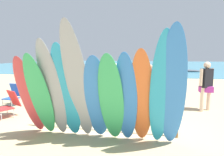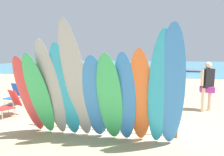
% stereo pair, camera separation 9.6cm
% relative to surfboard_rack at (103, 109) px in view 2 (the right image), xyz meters
% --- Properties ---
extents(ground, '(60.00, 60.00, 0.00)m').
position_rel_surfboard_rack_xyz_m(ground, '(0.00, 14.00, -0.60)').
color(ground, tan).
extents(ocean_water, '(60.00, 40.00, 0.02)m').
position_rel_surfboard_rack_xyz_m(ocean_water, '(0.00, 32.38, -0.59)').
color(ocean_water, teal).
rests_on(ocean_water, ground).
extents(surfboard_rack, '(3.69, 0.07, 0.75)m').
position_rel_surfboard_rack_xyz_m(surfboard_rack, '(0.00, 0.00, 0.00)').
color(surfboard_rack, brown).
rests_on(surfboard_rack, ground).
extents(surfboard_red_0, '(0.53, 0.88, 1.96)m').
position_rel_surfboard_rack_xyz_m(surfboard_red_0, '(-1.66, -0.63, 0.38)').
color(surfboard_red_0, '#D13D42').
rests_on(surfboard_red_0, ground).
extents(surfboard_green_1, '(0.52, 0.95, 2.02)m').
position_rel_surfboard_rack_xyz_m(surfboard_green_1, '(-1.32, -0.72, 0.41)').
color(surfboard_green_1, '#38B266').
rests_on(surfboard_green_1, ground).
extents(surfboard_grey_2, '(0.56, 0.96, 2.32)m').
position_rel_surfboard_rack_xyz_m(surfboard_grey_2, '(-1.02, -0.70, 0.56)').
color(surfboard_grey_2, '#999EA3').
rests_on(surfboard_grey_2, ground).
extents(surfboard_teal_3, '(0.60, 0.91, 2.23)m').
position_rel_surfboard_rack_xyz_m(surfboard_teal_3, '(-0.69, -0.68, 0.51)').
color(surfboard_teal_3, '#289EC6').
rests_on(surfboard_teal_3, ground).
extents(surfboard_grey_4, '(0.56, 1.19, 2.65)m').
position_rel_surfboard_rack_xyz_m(surfboard_grey_4, '(-0.37, -0.81, 0.72)').
color(surfboard_grey_4, '#999EA3').
rests_on(surfboard_grey_4, ground).
extents(surfboard_blue_5, '(0.65, 0.98, 1.98)m').
position_rel_surfboard_rack_xyz_m(surfboard_blue_5, '(0.01, -0.66, 0.39)').
color(surfboard_blue_5, '#337AD1').
rests_on(surfboard_blue_5, ground).
extents(surfboard_green_6, '(0.54, 0.94, 2.02)m').
position_rel_surfboard_rack_xyz_m(surfboard_green_6, '(0.35, -0.73, 0.41)').
color(surfboard_green_6, '#38B266').
rests_on(surfboard_green_6, ground).
extents(surfboard_blue_7, '(0.49, 0.84, 2.04)m').
position_rel_surfboard_rack_xyz_m(surfboard_blue_7, '(0.66, -0.67, 0.42)').
color(surfboard_blue_7, '#337AD1').
rests_on(surfboard_blue_7, ground).
extents(surfboard_orange_8, '(0.49, 0.91, 2.10)m').
position_rel_surfboard_rack_xyz_m(surfboard_orange_8, '(0.98, -0.65, 0.45)').
color(surfboard_orange_8, orange).
rests_on(surfboard_orange_8, ground).
extents(surfboard_teal_9, '(0.56, 1.07, 2.44)m').
position_rel_surfboard_rack_xyz_m(surfboard_teal_9, '(1.37, -0.75, 0.62)').
color(surfboard_teal_9, '#289EC6').
rests_on(surfboard_teal_9, ground).
extents(surfboard_blue_10, '(0.55, 1.09, 2.53)m').
position_rel_surfboard_rack_xyz_m(surfboard_blue_10, '(1.59, -0.78, 0.66)').
color(surfboard_blue_10, '#337AD1').
rests_on(surfboard_blue_10, ground).
extents(beachgoer_midbeach, '(0.39, 0.50, 1.48)m').
position_rel_surfboard_rack_xyz_m(beachgoer_midbeach, '(1.05, 5.05, 0.25)').
color(beachgoer_midbeach, tan).
rests_on(beachgoer_midbeach, ground).
extents(beachgoer_by_water, '(0.52, 0.36, 1.53)m').
position_rel_surfboard_rack_xyz_m(beachgoer_by_water, '(-1.47, 3.24, 0.28)').
color(beachgoer_by_water, '#9E704C').
rests_on(beachgoer_by_water, ground).
extents(beachgoer_near_rack, '(0.40, 0.57, 1.53)m').
position_rel_surfboard_rack_xyz_m(beachgoer_near_rack, '(-0.64, 7.36, 0.28)').
color(beachgoer_near_rack, '#9E704C').
rests_on(beachgoer_near_rack, ground).
extents(beachgoer_photographing, '(0.45, 0.45, 1.57)m').
position_rel_surfboard_rack_xyz_m(beachgoer_photographing, '(-0.49, 4.06, 0.30)').
color(beachgoer_photographing, beige).
rests_on(beachgoer_photographing, ground).
extents(beachgoer_strolling, '(0.52, 0.45, 1.72)m').
position_rel_surfboard_rack_xyz_m(beachgoer_strolling, '(3.01, 2.61, 0.39)').
color(beachgoer_strolling, beige).
rests_on(beachgoer_strolling, ground).
extents(beach_chair_red, '(0.52, 0.71, 0.81)m').
position_rel_surfboard_rack_xyz_m(beach_chair_red, '(-2.82, 2.46, -0.17)').
color(beach_chair_red, '#B7B7BC').
rests_on(beach_chair_red, ground).
extents(beach_chair_blue, '(0.56, 0.68, 0.84)m').
position_rel_surfboard_rack_xyz_m(beach_chair_blue, '(-4.10, 1.95, -0.17)').
color(beach_chair_blue, '#B7B7BC').
rests_on(beach_chair_blue, ground).
extents(beach_chair_striped, '(0.74, 0.82, 0.83)m').
position_rel_surfboard_rack_xyz_m(beach_chair_striped, '(-3.25, 0.63, -0.17)').
color(beach_chair_striped, '#B7B7BC').
rests_on(beach_chair_striped, ground).
extents(distant_boat, '(3.74, 1.17, 0.29)m').
position_rel_surfboard_rack_xyz_m(distant_boat, '(4.46, 18.93, -0.47)').
color(distant_boat, '#4C515B').
rests_on(distant_boat, ground).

